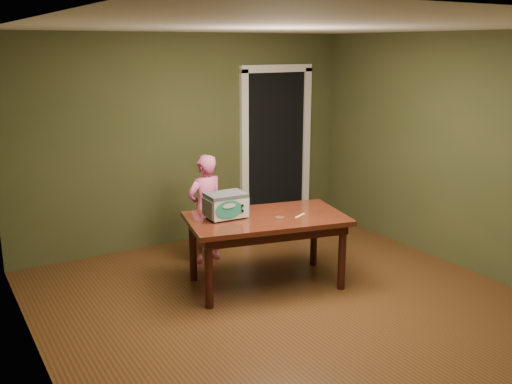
# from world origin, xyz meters

# --- Properties ---
(floor) EXTENTS (5.00, 5.00, 0.00)m
(floor) POSITION_xyz_m (0.00, 0.00, 0.00)
(floor) COLOR #553718
(floor) RESTS_ON ground
(room_shell) EXTENTS (4.52, 5.02, 2.61)m
(room_shell) POSITION_xyz_m (0.00, 0.00, 1.71)
(room_shell) COLOR #444525
(room_shell) RESTS_ON ground
(doorway) EXTENTS (1.10, 0.66, 2.25)m
(doorway) POSITION_xyz_m (1.30, 2.78, 1.06)
(doorway) COLOR black
(doorway) RESTS_ON ground
(dining_table) EXTENTS (1.76, 1.22, 0.75)m
(dining_table) POSITION_xyz_m (0.08, 0.76, 0.65)
(dining_table) COLOR #3B1A0D
(dining_table) RESTS_ON floor
(toy_oven) EXTENTS (0.43, 0.30, 0.26)m
(toy_oven) POSITION_xyz_m (-0.30, 0.92, 0.89)
(toy_oven) COLOR #4C4F54
(toy_oven) RESTS_ON dining_table
(baking_pan) EXTENTS (0.10, 0.10, 0.02)m
(baking_pan) POSITION_xyz_m (0.15, 0.60, 0.76)
(baking_pan) COLOR silver
(baking_pan) RESTS_ON dining_table
(spatula) EXTENTS (0.17, 0.10, 0.01)m
(spatula) POSITION_xyz_m (0.39, 0.59, 0.75)
(spatula) COLOR #F5C56A
(spatula) RESTS_ON dining_table
(child) EXTENTS (0.50, 0.36, 1.26)m
(child) POSITION_xyz_m (-0.16, 1.69, 0.63)
(child) COLOR pink
(child) RESTS_ON floor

